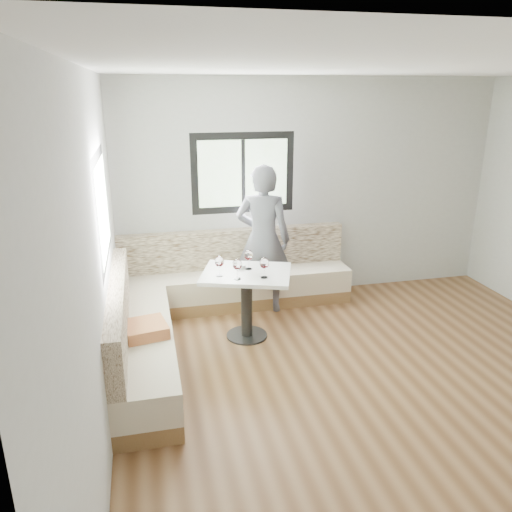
{
  "coord_description": "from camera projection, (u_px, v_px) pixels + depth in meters",
  "views": [
    {
      "loc": [
        -2.14,
        -3.58,
        2.65
      ],
      "look_at": [
        -0.97,
        1.45,
        0.91
      ],
      "focal_mm": 35.0,
      "sensor_mm": 36.0,
      "label": 1
    }
  ],
  "objects": [
    {
      "name": "wine_glass_c",
      "position": [
        264.0,
        264.0,
        5.17
      ],
      "size": [
        0.1,
        0.1,
        0.22
      ],
      "color": "white",
      "rests_on": "table"
    },
    {
      "name": "wine_glass_d",
      "position": [
        249.0,
        256.0,
        5.41
      ],
      "size": [
        0.1,
        0.1,
        0.22
      ],
      "color": "white",
      "rests_on": "table"
    },
    {
      "name": "person",
      "position": [
        263.0,
        239.0,
        6.06
      ],
      "size": [
        0.78,
        0.67,
        1.82
      ],
      "primitive_type": "imported",
      "rotation": [
        0.0,
        0.0,
        2.73
      ],
      "color": "#53535C",
      "rests_on": "ground"
    },
    {
      "name": "wine_glass_a",
      "position": [
        219.0,
        262.0,
        5.22
      ],
      "size": [
        0.1,
        0.1,
        0.22
      ],
      "color": "white",
      "rests_on": "table"
    },
    {
      "name": "olive_ramekin",
      "position": [
        241.0,
        266.0,
        5.49
      ],
      "size": [
        0.1,
        0.1,
        0.04
      ],
      "color": "white",
      "rests_on": "table"
    },
    {
      "name": "room",
      "position": [
        396.0,
        243.0,
        4.21
      ],
      "size": [
        5.01,
        5.01,
        2.81
      ],
      "color": "brown",
      "rests_on": "ground"
    },
    {
      "name": "table",
      "position": [
        247.0,
        289.0,
        5.44
      ],
      "size": [
        1.12,
        0.99,
        0.77
      ],
      "rotation": [
        0.0,
        0.0,
        -0.33
      ],
      "color": "black",
      "rests_on": "ground"
    },
    {
      "name": "wine_glass_b",
      "position": [
        237.0,
        265.0,
        5.13
      ],
      "size": [
        0.1,
        0.1,
        0.22
      ],
      "color": "white",
      "rests_on": "table"
    },
    {
      "name": "banquette",
      "position": [
        200.0,
        303.0,
        5.67
      ],
      "size": [
        2.9,
        2.8,
        0.95
      ],
      "color": "brown",
      "rests_on": "ground"
    }
  ]
}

